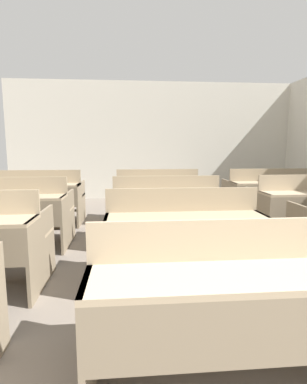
{
  "coord_description": "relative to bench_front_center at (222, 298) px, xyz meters",
  "views": [
    {
      "loc": [
        -0.61,
        0.13,
        1.22
      ],
      "look_at": [
        -0.33,
        3.43,
        0.72
      ],
      "focal_mm": 28.0,
      "sensor_mm": 36.0,
      "label": 1
    }
  ],
  "objects": [
    {
      "name": "bench_third_right",
      "position": [
        1.88,
        2.3,
        0.0
      ],
      "size": [
        1.34,
        0.77,
        0.87
      ],
      "color": "#82735C",
      "rests_on": "ground_plane"
    },
    {
      "name": "bench_back_right",
      "position": [
        1.89,
        3.43,
        0.0
      ],
      "size": [
        1.34,
        0.77,
        0.87
      ],
      "color": "#7B6C55",
      "rests_on": "ground_plane"
    },
    {
      "name": "bench_third_center",
      "position": [
        0.01,
        2.28,
        0.0
      ],
      "size": [
        1.34,
        0.77,
        0.87
      ],
      "color": "#7D6E57",
      "rests_on": "ground_plane"
    },
    {
      "name": "bench_back_center",
      "position": [
        0.02,
        3.46,
        0.0
      ],
      "size": [
        1.34,
        0.77,
        0.87
      ],
      "color": "#7D6D57",
      "rests_on": "ground_plane"
    },
    {
      "name": "bench_back_left",
      "position": [
        -1.88,
        3.43,
        0.0
      ],
      "size": [
        1.34,
        0.77,
        0.87
      ],
      "color": "#7B6B54",
      "rests_on": "ground_plane"
    },
    {
      "name": "bench_front_center",
      "position": [
        0.0,
        0.0,
        0.0
      ],
      "size": [
        1.34,
        0.77,
        0.87
      ],
      "color": "#82735C",
      "rests_on": "ground_plane"
    },
    {
      "name": "bench_third_left",
      "position": [
        -1.87,
        2.29,
        0.0
      ],
      "size": [
        1.34,
        0.77,
        0.87
      ],
      "color": "#7C6D56",
      "rests_on": "ground_plane"
    },
    {
      "name": "bench_second_center",
      "position": [
        0.01,
        1.15,
        0.0
      ],
      "size": [
        1.34,
        0.77,
        0.87
      ],
      "color": "#796A53",
      "rests_on": "ground_plane"
    },
    {
      "name": "wall_back",
      "position": [
        0.14,
        5.84,
        0.91
      ],
      "size": [
        6.77,
        0.06,
        2.75
      ],
      "color": "beige",
      "rests_on": "ground_plane"
    }
  ]
}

